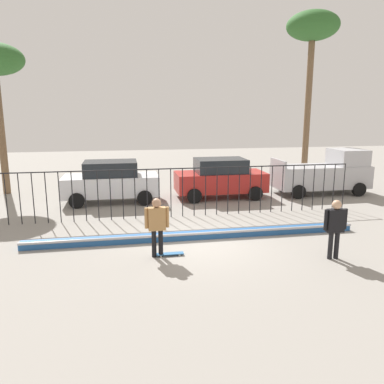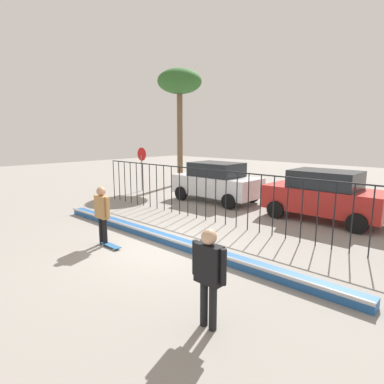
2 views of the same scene
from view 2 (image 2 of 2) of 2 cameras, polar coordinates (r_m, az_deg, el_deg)
name	(u,v)px [view 2 (image 2 of 2)]	position (r m, az deg, el deg)	size (l,w,h in m)	color
ground_plane	(158,248)	(9.29, -6.14, -9.95)	(60.00, 60.00, 0.00)	gray
bowl_coping_ledge	(169,240)	(9.54, -4.11, -8.62)	(11.00, 0.41, 0.27)	#235699
perimeter_fence	(226,192)	(11.30, 6.14, -0.06)	(14.04, 0.04, 1.96)	black
skateboarder	(102,210)	(9.58, -15.91, -3.19)	(0.70, 0.26, 1.73)	black
skateboard	(111,245)	(9.55, -14.47, -9.28)	(0.80, 0.20, 0.07)	#26598C
camera_operator	(209,270)	(5.31, 3.03, -13.80)	(0.70, 0.26, 1.72)	black
parked_car_white	(216,182)	(15.42, 4.38, 1.89)	(4.30, 2.12, 1.90)	silver
parked_car_red	(324,195)	(12.92, 22.69, -0.49)	(4.30, 2.12, 1.90)	#B2231E
stop_sign	(142,163)	(18.54, -9.04, 5.19)	(0.76, 0.07, 2.50)	slate
palm_tree_short	(180,85)	(21.19, -2.25, 18.76)	(2.82, 2.82, 7.34)	brown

